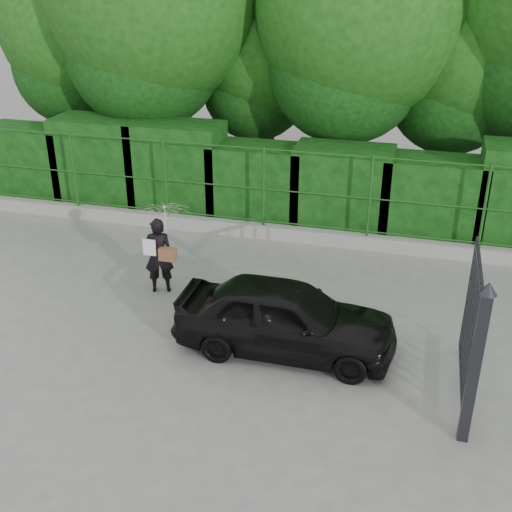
# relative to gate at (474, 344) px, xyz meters

# --- Properties ---
(ground) EXTENTS (80.00, 80.00, 0.00)m
(ground) POSITION_rel_gate_xyz_m (-4.60, 0.72, -1.19)
(ground) COLOR gray
(kerb) EXTENTS (14.00, 0.25, 0.30)m
(kerb) POSITION_rel_gate_xyz_m (-4.60, 5.22, -1.04)
(kerb) COLOR #9E9E99
(kerb) RESTS_ON ground
(fence) EXTENTS (14.13, 0.06, 1.80)m
(fence) POSITION_rel_gate_xyz_m (-4.38, 5.22, 0.01)
(fence) COLOR #1D5119
(fence) RESTS_ON kerb
(hedge) EXTENTS (14.20, 1.20, 2.24)m
(hedge) POSITION_rel_gate_xyz_m (-4.58, 6.22, -0.17)
(hedge) COLOR black
(hedge) RESTS_ON ground
(trees) EXTENTS (17.10, 6.15, 8.08)m
(trees) POSITION_rel_gate_xyz_m (-3.46, 8.46, 3.43)
(trees) COLOR black
(trees) RESTS_ON ground
(gate) EXTENTS (0.22, 2.33, 2.36)m
(gate) POSITION_rel_gate_xyz_m (0.00, 0.00, 0.00)
(gate) COLOR #25252C
(gate) RESTS_ON ground
(woman) EXTENTS (0.98, 1.00, 1.75)m
(woman) POSITION_rel_gate_xyz_m (-5.35, 2.34, -0.03)
(woman) COLOR black
(woman) RESTS_ON ground
(car) EXTENTS (3.54, 1.44, 1.20)m
(car) POSITION_rel_gate_xyz_m (-2.75, 0.98, -0.59)
(car) COLOR black
(car) RESTS_ON ground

